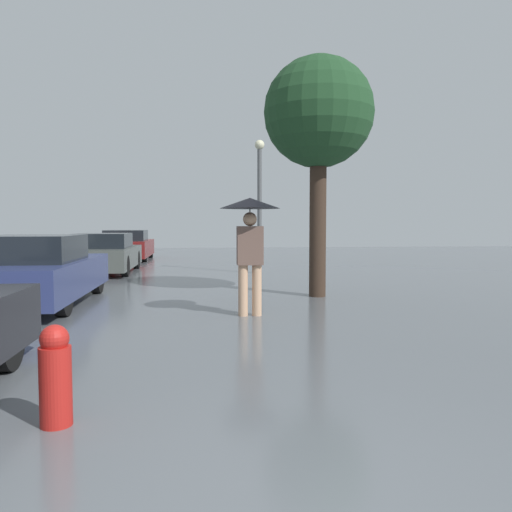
{
  "coord_description": "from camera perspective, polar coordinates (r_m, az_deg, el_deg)",
  "views": [
    {
      "loc": [
        -0.43,
        -2.19,
        1.47
      ],
      "look_at": [
        0.5,
        5.76,
        0.97
      ],
      "focal_mm": 35.0,
      "sensor_mm": 36.0,
      "label": 1
    }
  ],
  "objects": [
    {
      "name": "street_lamp",
      "position": [
        15.09,
        0.41,
        7.09
      ],
      "size": [
        0.29,
        0.29,
        4.0
      ],
      "color": "#515456",
      "rests_on": "ground_plane"
    },
    {
      "name": "parked_car_third",
      "position": [
        15.99,
        -16.88,
        0.2
      ],
      "size": [
        1.75,
        4.2,
        1.21
      ],
      "color": "#4C514C",
      "rests_on": "ground_plane"
    },
    {
      "name": "parked_car_second",
      "position": [
        10.06,
        -23.88,
        -1.64
      ],
      "size": [
        1.83,
        4.41,
        1.28
      ],
      "color": "navy",
      "rests_on": "ground_plane"
    },
    {
      "name": "parked_car_farthest",
      "position": [
        21.59,
        -14.54,
        1.12
      ],
      "size": [
        1.89,
        4.18,
        1.25
      ],
      "color": "maroon",
      "rests_on": "ground_plane"
    },
    {
      "name": "tree",
      "position": [
        10.51,
        7.17,
        15.62
      ],
      "size": [
        2.22,
        2.22,
        4.85
      ],
      "color": "#38281E",
      "rests_on": "ground_plane"
    },
    {
      "name": "fire_hydrant",
      "position": [
        4.02,
        -21.95,
        -12.57
      ],
      "size": [
        0.23,
        0.23,
        0.75
      ],
      "color": "#B21E19",
      "rests_on": "ground_plane"
    },
    {
      "name": "pedestrian",
      "position": [
        8.0,
        -0.7,
        3.39
      ],
      "size": [
        0.96,
        0.96,
        1.9
      ],
      "color": "tan",
      "rests_on": "ground_plane"
    }
  ]
}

